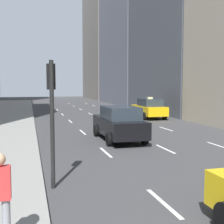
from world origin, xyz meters
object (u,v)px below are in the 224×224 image
at_px(pedestrian_mid_block, 0,196).
at_px(traffic_light_pole, 52,103).
at_px(sedan_black_near, 119,123).
at_px(taxi_second, 149,108).

bearing_deg(pedestrian_mid_block, traffic_light_pole, 72.18).
bearing_deg(sedan_black_near, pedestrian_mid_block, -116.24).
distance_m(taxi_second, sedan_black_near, 11.30).
relative_size(sedan_black_near, traffic_light_pole, 1.33).
bearing_deg(sedan_black_near, taxi_second, 60.30).
bearing_deg(taxi_second, pedestrian_mid_block, -117.96).
xyz_separation_m(sedan_black_near, traffic_light_pole, (-3.95, -6.81, 1.50)).
distance_m(sedan_black_near, traffic_light_pole, 8.01).
distance_m(taxi_second, pedestrian_mid_block, 22.75).
relative_size(taxi_second, traffic_light_pole, 1.22).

